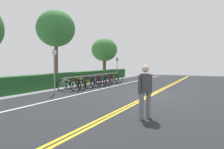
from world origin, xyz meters
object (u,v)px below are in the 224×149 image
Objects in this scene: bicycle_5 at (101,81)px; sign_post_near at (54,67)px; bike_rack at (95,78)px; bicycle_0 at (68,85)px; bicycle_8 at (113,78)px; bicycle_6 at (104,80)px; tree_far_right at (104,50)px; pedestrian at (145,88)px; sign_post_far at (117,67)px; tree_mid at (56,29)px; bicycle_7 at (108,79)px; bicycle_1 at (76,84)px; bicycle_3 at (88,82)px; bicycle_4 at (94,81)px; bicycle_2 at (82,83)px.

bicycle_5 is 0.71× the size of sign_post_near.
bicycle_0 is (-2.73, 0.08, -0.26)m from bike_rack.
bike_rack reaches higher than bicycle_8.
bicycle_5 is 0.99× the size of bicycle_6.
pedestrian is at bearing -147.09° from tree_far_right.
sign_post_far reaches higher than bicycle_6.
sign_post_near is at bearing -139.27° from tree_mid.
tree_mid is (-1.15, 4.11, 3.95)m from bicycle_7.
pedestrian reaches higher than bicycle_6.
bicycle_7 is 0.74× the size of sign_post_near.
bicycle_1 is 3.44m from bicycle_6.
sign_post_near is (-4.39, 0.30, 1.08)m from bicycle_5.
bicycle_7 is 0.63m from bicycle_8.
bicycle_8 is 0.42× the size of tree_far_right.
pedestrian is at bearing -148.63° from bicycle_8.
bicycle_8 reaches higher than bicycle_3.
bicycle_6 is 1.24m from bicycle_8.
bicycle_5 is 0.97× the size of bicycle_7.
bike_rack is at bearing -3.18° from bicycle_3.
bicycle_8 reaches higher than bicycle_5.
bicycle_4 is at bearing -176.73° from bicycle_6.
bicycle_2 is 5.54m from sign_post_far.
tree_far_right is at bearing 35.64° from bicycle_8.
sign_post_far reaches higher than bicycle_4.
bicycle_3 is at bearing -1.11° from bicycle_0.
bicycle_0 is 0.40× the size of tree_far_right.
bicycle_8 is 6.42m from tree_far_right.
pedestrian reaches higher than bicycle_3.
bicycle_2 is (-1.34, 0.13, -0.26)m from bike_rack.
bicycle_2 is at bearing 174.75° from bicycle_4.
bicycle_7 is 2.28m from sign_post_far.
bicycle_4 is 0.73× the size of sign_post_near.
sign_post_near is 7.88m from sign_post_far.
bicycle_6 is at bearing -82.38° from tree_mid.
tree_mid is at bearing 40.73° from sign_post_near.
tree_far_right reaches higher than bicycle_6.
sign_post_far is (4.12, 0.26, 0.65)m from bike_rack.
bicycle_8 is 0.31× the size of tree_mid.
bicycle_4 is at bearing -2.97° from bicycle_1.
pedestrian is 0.66× the size of sign_post_near.
bicycle_7 reaches higher than bicycle_3.
bike_rack is 3.90× the size of bicycle_3.
bicycle_7 is at bearing -1.18° from sign_post_near.
bicycle_6 is 5.70m from tree_mid.
tree_far_right reaches higher than bike_rack.
pedestrian is at bearing -142.03° from bicycle_5.
bicycle_2 is 1.06× the size of bicycle_3.
sign_post_far is at bearing 3.37° from bicycle_6.
bike_rack is 3.73× the size of bicycle_7.
bicycle_2 is 6.07m from tree_mid.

